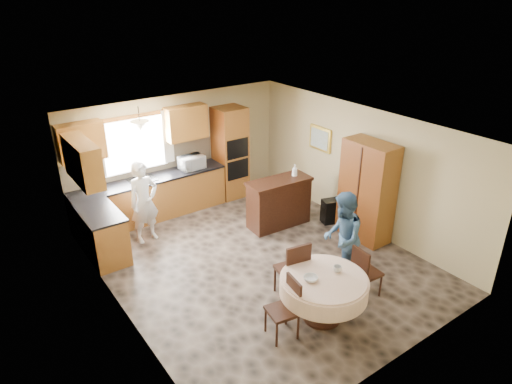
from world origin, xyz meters
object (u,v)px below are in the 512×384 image
object	(u,v)px
cupboard	(367,191)
oven_tower	(230,153)
person_sink	(144,202)
person_dining	(342,238)
chair_back	(294,268)
dining_table	(324,287)
chair_right	(364,270)
sideboard	(279,204)
chair_left	(287,305)

from	to	relation	value
cupboard	oven_tower	bearing A→B (deg)	108.66
person_sink	person_dining	xyz separation A→B (m)	(2.11, -3.15, -0.01)
cupboard	chair_back	bearing A→B (deg)	-163.70
dining_table	chair_right	size ratio (longest dim) A/B	1.45
cupboard	chair_right	world-z (taller)	cupboard
sideboard	person_sink	distance (m)	2.69
dining_table	person_sink	bearing A→B (deg)	107.67
oven_tower	dining_table	world-z (taller)	oven_tower
chair_left	dining_table	bearing A→B (deg)	95.08
sideboard	dining_table	xyz separation A→B (m)	(-1.28, -2.68, 0.10)
chair_left	chair_right	world-z (taller)	chair_left
chair_left	sideboard	bearing A→B (deg)	153.50
oven_tower	chair_left	world-z (taller)	oven_tower
chair_left	person_sink	bearing A→B (deg)	-161.89
person_dining	person_sink	bearing A→B (deg)	-97.95
dining_table	person_dining	distance (m)	1.11
sideboard	person_dining	world-z (taller)	person_dining
chair_left	chair_right	bearing A→B (deg)	98.72
oven_tower	person_sink	world-z (taller)	oven_tower
cupboard	dining_table	xyz separation A→B (m)	(-2.35, -1.33, -0.41)
oven_tower	sideboard	bearing A→B (deg)	-89.97
chair_left	cupboard	bearing A→B (deg)	122.85
sideboard	chair_right	size ratio (longest dim) A/B	1.49
cupboard	chair_left	world-z (taller)	cupboard
cupboard	person_dining	bearing A→B (deg)	-151.76
oven_tower	person_dining	world-z (taller)	oven_tower
oven_tower	chair_right	size ratio (longest dim) A/B	2.37
person_dining	cupboard	bearing A→B (deg)	166.41
sideboard	chair_right	distance (m)	2.69
dining_table	chair_left	bearing A→B (deg)	175.27
oven_tower	person_sink	xyz separation A→B (m)	(-2.46, -0.78, -0.25)
chair_left	person_sink	distance (m)	3.71
sideboard	person_sink	size ratio (longest dim) A/B	0.82
sideboard	person_dining	xyz separation A→B (m)	(-0.35, -2.12, 0.32)
chair_back	chair_right	size ratio (longest dim) A/B	1.15
sideboard	oven_tower	bearing A→B (deg)	93.34
oven_tower	chair_back	size ratio (longest dim) A/B	2.06
dining_table	person_sink	world-z (taller)	person_sink
chair_back	chair_right	bearing A→B (deg)	157.25
dining_table	person_sink	xyz separation A→B (m)	(-1.18, 3.72, 0.24)
chair_back	chair_right	world-z (taller)	chair_back
chair_left	person_sink	size ratio (longest dim) A/B	0.57
chair_back	person_dining	bearing A→B (deg)	-173.41
oven_tower	dining_table	bearing A→B (deg)	-105.90
cupboard	person_sink	world-z (taller)	cupboard
oven_tower	person_dining	size ratio (longest dim) A/B	1.32
chair_back	chair_left	bearing A→B (deg)	53.61
chair_left	chair_right	size ratio (longest dim) A/B	1.03
oven_tower	chair_left	xyz separation A→B (m)	(-1.93, -4.44, -0.55)
person_sink	oven_tower	bearing A→B (deg)	11.28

